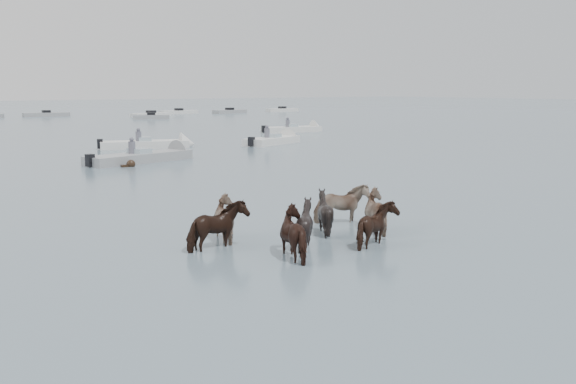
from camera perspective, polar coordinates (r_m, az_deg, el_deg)
ground at (r=15.29m, az=4.94°, el=-5.31°), size 400.00×400.00×0.00m
pony_herd at (r=16.33m, az=1.93°, el=-2.66°), size 6.05×4.07×1.33m
swimming_pony at (r=32.56m, az=-13.83°, el=2.38°), size 0.72×0.44×0.44m
motorboat_b at (r=34.92m, az=-11.96°, el=3.09°), size 6.58×3.11×1.92m
motorboat_c at (r=42.46m, az=-11.52°, el=4.16°), size 6.17×3.44×1.92m
motorboat_d at (r=45.00m, az=-0.90°, el=4.62°), size 5.52×3.46×1.92m
motorboat_e at (r=56.95m, az=1.01°, el=5.59°), size 6.02×2.43×1.92m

